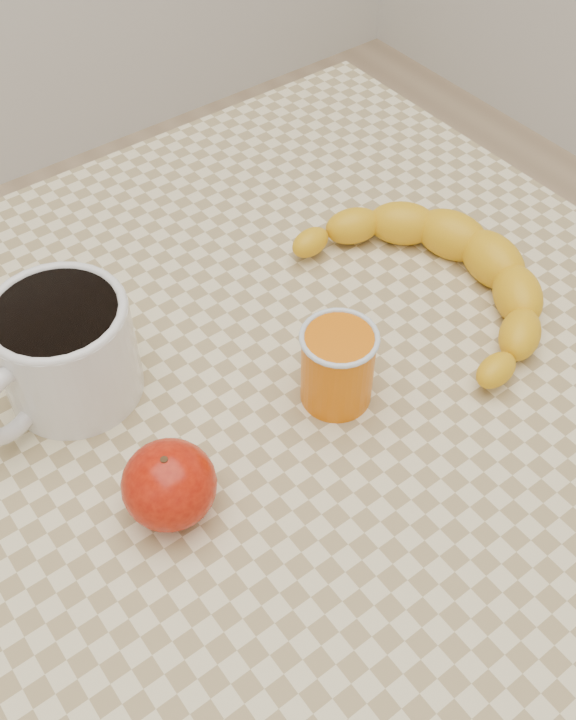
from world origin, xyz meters
TOP-DOWN VIEW (x-y plane):
  - ground at (0.00, 0.00)m, footprint 3.00×3.00m
  - table at (0.00, 0.00)m, footprint 0.80×0.80m
  - coffee_mug at (-0.16, 0.10)m, footprint 0.18×0.15m
  - orange_juice_glass at (0.02, -0.04)m, footprint 0.07×0.07m
  - apple at (-0.15, -0.06)m, footprint 0.10×0.10m
  - banana at (0.17, -0.01)m, footprint 0.26×0.34m

SIDE VIEW (x-z plane):
  - ground at x=0.00m, z-range 0.00..0.00m
  - table at x=0.00m, z-range 0.29..1.04m
  - banana at x=0.17m, z-range 0.75..0.80m
  - apple at x=-0.15m, z-range 0.75..0.82m
  - orange_juice_glass at x=0.02m, z-range 0.75..0.83m
  - coffee_mug at x=-0.16m, z-range 0.75..0.85m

